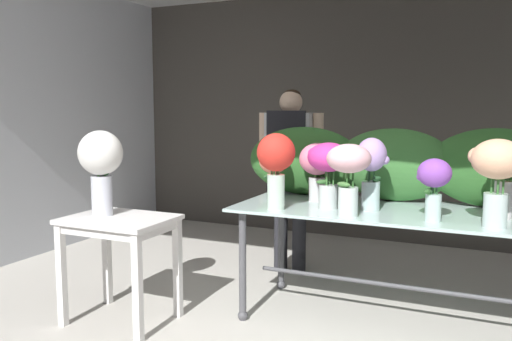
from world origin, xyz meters
name	(u,v)px	position (x,y,z in m)	size (l,w,h in m)	color
ground_plane	(324,296)	(0.00, 1.98, 0.00)	(8.72, 8.72, 0.00)	beige
wall_back	(380,116)	(0.00, 3.97, 1.35)	(5.94, 0.12, 2.70)	#4C4742
wall_left	(33,118)	(-2.97, 1.98, 1.35)	(0.12, 4.09, 2.70)	silver
display_table_glass	(389,226)	(0.54, 1.66, 0.67)	(2.01, 0.90, 0.79)	silver
side_table_white	(120,233)	(-1.11, 0.95, 0.62)	(0.70, 0.53, 0.72)	white
florist	(290,161)	(-0.46, 2.45, 0.99)	(0.59, 0.24, 1.60)	#232328
foliage_backdrop	(390,164)	(0.48, 1.99, 1.05)	(2.23, 0.30, 0.53)	#2D6028
vase_rosy_lilies	(317,165)	(0.01, 1.75, 1.05)	(0.26, 0.26, 0.42)	silver
vase_blush_freesia	(349,167)	(0.35, 1.32, 1.09)	(0.27, 0.27, 0.45)	silver
vase_coral_peonies	(273,166)	(-0.30, 1.69, 1.03)	(0.21, 0.21, 0.37)	silver
vase_lilac_roses	(372,168)	(0.43, 1.57, 1.06)	(0.21, 0.19, 0.47)	silver
vase_sunset_anemones	(504,176)	(1.22, 1.65, 1.04)	(0.22, 0.19, 0.43)	silver
vase_violet_stock	(434,182)	(0.84, 1.38, 1.02)	(0.20, 0.20, 0.37)	silver
vase_peach_hydrangea	(496,169)	(1.17, 1.35, 1.11)	(0.30, 0.28, 0.50)	silver
vase_scarlet_ranunculus	(276,161)	(-0.14, 1.34, 1.10)	(0.25, 0.25, 0.50)	silver
vase_magenta_dahlias	(328,165)	(0.16, 1.51, 1.08)	(0.28, 0.28, 0.44)	silver
vase_white_roses_tall	(101,163)	(-1.25, 0.95, 1.08)	(0.30, 0.30, 0.58)	silver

